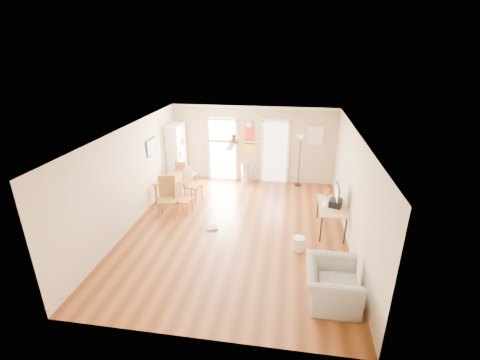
% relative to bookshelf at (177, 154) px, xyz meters
% --- Properties ---
extents(floor, '(7.00, 7.00, 0.00)m').
position_rel_bookshelf_xyz_m(floor, '(2.53, -2.90, -1.01)').
color(floor, brown).
rests_on(floor, ground).
extents(ceiling, '(5.50, 7.00, 0.00)m').
position_rel_bookshelf_xyz_m(ceiling, '(2.53, -2.90, 1.59)').
color(ceiling, silver).
rests_on(ceiling, floor).
extents(wall_back, '(5.50, 0.04, 2.60)m').
position_rel_bookshelf_xyz_m(wall_back, '(2.53, 0.60, 0.29)').
color(wall_back, beige).
rests_on(wall_back, floor).
extents(wall_front, '(5.50, 0.04, 2.60)m').
position_rel_bookshelf_xyz_m(wall_front, '(2.53, -6.40, 0.29)').
color(wall_front, beige).
rests_on(wall_front, floor).
extents(wall_left, '(0.04, 7.00, 2.60)m').
position_rel_bookshelf_xyz_m(wall_left, '(-0.22, -2.90, 0.29)').
color(wall_left, beige).
rests_on(wall_left, floor).
extents(wall_right, '(0.04, 7.00, 2.60)m').
position_rel_bookshelf_xyz_m(wall_right, '(5.28, -2.90, 0.29)').
color(wall_right, beige).
rests_on(wall_right, floor).
extents(crown_molding, '(5.50, 7.00, 0.08)m').
position_rel_bookshelf_xyz_m(crown_molding, '(2.53, -2.90, 1.55)').
color(crown_molding, white).
rests_on(crown_molding, wall_back).
extents(kitchen_doorway, '(0.90, 0.10, 2.10)m').
position_rel_bookshelf_xyz_m(kitchen_doorway, '(1.48, 0.58, 0.04)').
color(kitchen_doorway, white).
rests_on(kitchen_doorway, wall_back).
extents(bathroom_doorway, '(0.80, 0.10, 2.10)m').
position_rel_bookshelf_xyz_m(bathroom_doorway, '(3.28, 0.58, 0.04)').
color(bathroom_doorway, white).
rests_on(bathroom_doorway, wall_back).
extents(wall_decal, '(0.46, 0.03, 1.10)m').
position_rel_bookshelf_xyz_m(wall_decal, '(2.40, 0.58, 0.54)').
color(wall_decal, red).
rests_on(wall_decal, wall_back).
extents(ac_grille, '(0.50, 0.04, 0.60)m').
position_rel_bookshelf_xyz_m(ac_grille, '(4.58, 0.57, 0.69)').
color(ac_grille, white).
rests_on(ac_grille, wall_back).
extents(framed_poster, '(0.04, 0.66, 0.48)m').
position_rel_bookshelf_xyz_m(framed_poster, '(-0.20, -1.50, 0.69)').
color(framed_poster, black).
rests_on(framed_poster, wall_left).
extents(ceiling_fan, '(1.24, 1.24, 0.20)m').
position_rel_bookshelf_xyz_m(ceiling_fan, '(2.53, -3.20, 1.42)').
color(ceiling_fan, '#593819').
rests_on(ceiling_fan, ceiling).
extents(bookshelf, '(0.52, 0.96, 2.03)m').
position_rel_bookshelf_xyz_m(bookshelf, '(0.00, 0.00, 0.00)').
color(bookshelf, white).
rests_on(bookshelf, floor).
extents(dining_table, '(1.06, 1.47, 0.67)m').
position_rel_bookshelf_xyz_m(dining_table, '(0.38, -1.24, -0.68)').
color(dining_table, '#9E6933').
rests_on(dining_table, floor).
extents(dining_chair_right_a, '(0.53, 0.53, 1.04)m').
position_rel_bookshelf_xyz_m(dining_chair_right_a, '(0.93, -1.31, -0.49)').
color(dining_chair_right_a, '#975D30').
rests_on(dining_chair_right_a, floor).
extents(dining_chair_right_b, '(0.45, 0.45, 0.92)m').
position_rel_bookshelf_xyz_m(dining_chair_right_b, '(0.93, -2.22, -0.55)').
color(dining_chair_right_b, '#A56935').
rests_on(dining_chair_right_b, floor).
extents(dining_chair_near, '(0.56, 0.56, 1.13)m').
position_rel_bookshelf_xyz_m(dining_chair_near, '(0.54, -2.48, -0.45)').
color(dining_chair_near, olive).
rests_on(dining_chair_near, floor).
extents(dining_chair_far, '(0.41, 0.41, 0.91)m').
position_rel_bookshelf_xyz_m(dining_chair_far, '(0.31, -0.31, -0.56)').
color(dining_chair_far, '#A77736').
rests_on(dining_chair_far, floor).
extents(trash_can, '(0.34, 0.34, 0.71)m').
position_rel_bookshelf_xyz_m(trash_can, '(2.33, 0.30, -0.66)').
color(trash_can, silver).
rests_on(trash_can, floor).
extents(torchiere_lamp, '(0.38, 0.38, 1.75)m').
position_rel_bookshelf_xyz_m(torchiere_lamp, '(4.11, 0.33, -0.14)').
color(torchiere_lamp, black).
rests_on(torchiere_lamp, floor).
extents(computer_desk, '(0.65, 1.29, 0.69)m').
position_rel_bookshelf_xyz_m(computer_desk, '(4.90, -2.52, -0.67)').
color(computer_desk, tan).
rests_on(computer_desk, floor).
extents(imac, '(0.27, 0.58, 0.55)m').
position_rel_bookshelf_xyz_m(imac, '(5.00, -2.52, -0.05)').
color(imac, black).
rests_on(imac, computer_desk).
extents(keyboard, '(0.14, 0.36, 0.01)m').
position_rel_bookshelf_xyz_m(keyboard, '(4.73, -2.45, -0.31)').
color(keyboard, white).
rests_on(keyboard, computer_desk).
extents(printer, '(0.38, 0.41, 0.18)m').
position_rel_bookshelf_xyz_m(printer, '(4.98, -2.55, -0.23)').
color(printer, black).
rests_on(printer, computer_desk).
extents(orange_bottle, '(0.10, 0.10, 0.23)m').
position_rel_bookshelf_xyz_m(orange_bottle, '(4.83, -1.98, -0.21)').
color(orange_bottle, '#F25315').
rests_on(orange_bottle, computer_desk).
extents(wastebasket_a, '(0.31, 0.31, 0.32)m').
position_rel_bookshelf_xyz_m(wastebasket_a, '(4.10, -3.57, -0.85)').
color(wastebasket_a, silver).
rests_on(wastebasket_a, floor).
extents(floor_cloth, '(0.34, 0.31, 0.04)m').
position_rel_bookshelf_xyz_m(floor_cloth, '(1.89, -2.95, -0.99)').
color(floor_cloth, gray).
rests_on(floor_cloth, floor).
extents(armchair, '(0.99, 1.12, 0.72)m').
position_rel_bookshelf_xyz_m(armchair, '(4.68, -5.17, -0.65)').
color(armchair, '#969691').
rests_on(armchair, floor).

